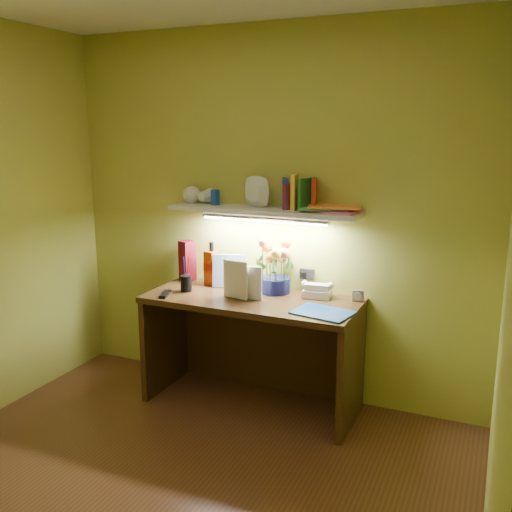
{
  "coord_description": "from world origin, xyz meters",
  "views": [
    {
      "loc": [
        1.47,
        -2.05,
        1.83
      ],
      "look_at": [
        -0.04,
        1.35,
        0.99
      ],
      "focal_mm": 40.0,
      "sensor_mm": 36.0,
      "label": 1
    }
  ],
  "objects_px": {
    "telephone": "(317,289)",
    "desk_clock": "(358,295)",
    "flower_bouquet": "(275,267)",
    "whisky_bottle": "(212,263)",
    "desk": "(252,351)"
  },
  "relations": [
    {
      "from": "whisky_bottle",
      "to": "desk_clock",
      "type": "bearing_deg",
      "value": 1.43
    },
    {
      "from": "telephone",
      "to": "desk_clock",
      "type": "bearing_deg",
      "value": -2.66
    },
    {
      "from": "flower_bouquet",
      "to": "telephone",
      "type": "bearing_deg",
      "value": 0.43
    },
    {
      "from": "desk_clock",
      "to": "whisky_bottle",
      "type": "bearing_deg",
      "value": 168.46
    },
    {
      "from": "flower_bouquet",
      "to": "desk_clock",
      "type": "bearing_deg",
      "value": 2.83
    },
    {
      "from": "telephone",
      "to": "whisky_bottle",
      "type": "distance_m",
      "value": 0.78
    },
    {
      "from": "telephone",
      "to": "flower_bouquet",
      "type": "bearing_deg",
      "value": 172.27
    },
    {
      "from": "flower_bouquet",
      "to": "whisky_bottle",
      "type": "relative_size",
      "value": 1.16
    },
    {
      "from": "desk_clock",
      "to": "whisky_bottle",
      "type": "distance_m",
      "value": 1.05
    },
    {
      "from": "telephone",
      "to": "whisky_bottle",
      "type": "xyz_separation_m",
      "value": [
        -0.78,
        -0.0,
        0.1
      ]
    },
    {
      "from": "desk",
      "to": "flower_bouquet",
      "type": "distance_m",
      "value": 0.59
    },
    {
      "from": "desk_clock",
      "to": "desk",
      "type": "bearing_deg",
      "value": -175.44
    },
    {
      "from": "desk",
      "to": "desk_clock",
      "type": "xyz_separation_m",
      "value": [
        0.65,
        0.21,
        0.41
      ]
    },
    {
      "from": "desk",
      "to": "flower_bouquet",
      "type": "xyz_separation_m",
      "value": [
        0.09,
        0.18,
        0.55
      ]
    },
    {
      "from": "whisky_bottle",
      "to": "flower_bouquet",
      "type": "bearing_deg",
      "value": -0.2
    }
  ]
}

